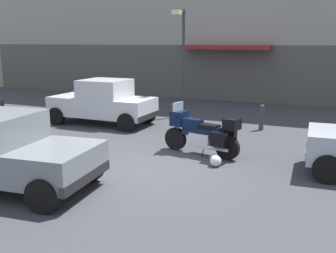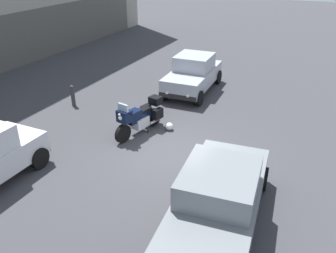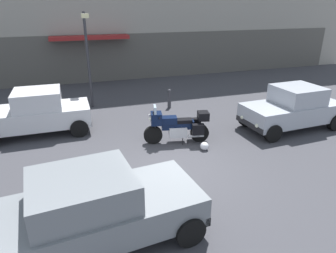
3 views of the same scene
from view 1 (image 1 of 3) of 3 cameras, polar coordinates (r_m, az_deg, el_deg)
name	(u,v)px [view 1 (image 1 of 3)]	position (r m, az deg, el deg)	size (l,w,h in m)	color
ground_plane	(143,169)	(9.41, -3.61, -6.24)	(80.00, 80.00, 0.00)	#38383D
motorcycle	(202,132)	(10.45, 4.98, -0.85)	(2.24, 1.00, 1.36)	black
helmet	(216,161)	(9.62, 6.95, -5.00)	(0.28, 0.28, 0.28)	silver
car_wagon_end	(103,102)	(14.51, -9.47, 3.50)	(3.88, 1.78, 1.64)	silver
streetlamp_curbside	(182,52)	(15.46, 2.04, 10.82)	(0.28, 0.94, 4.18)	#2D2D33
bollard_curbside	(262,117)	(13.75, 13.48, 1.42)	(0.16, 0.16, 0.89)	#333338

